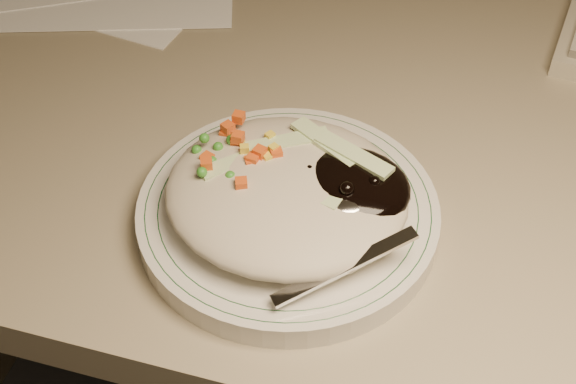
# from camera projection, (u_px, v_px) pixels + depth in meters

# --- Properties ---
(desk) EXTENTS (1.40, 0.70, 0.74)m
(desk) POSITION_uv_depth(u_px,v_px,m) (418.00, 238.00, 0.91)
(desk) COLOR gray
(desk) RESTS_ON ground
(plate) EXTENTS (0.24, 0.24, 0.02)m
(plate) POSITION_uv_depth(u_px,v_px,m) (288.00, 214.00, 0.65)
(plate) COLOR silver
(plate) RESTS_ON desk
(plate_rim) EXTENTS (0.23, 0.23, 0.00)m
(plate_rim) POSITION_uv_depth(u_px,v_px,m) (288.00, 206.00, 0.64)
(plate_rim) COLOR #144723
(plate_rim) RESTS_ON plate
(meal) EXTENTS (0.20, 0.19, 0.05)m
(meal) POSITION_uv_depth(u_px,v_px,m) (293.00, 189.00, 0.63)
(meal) COLOR #B5AC93
(meal) RESTS_ON plate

